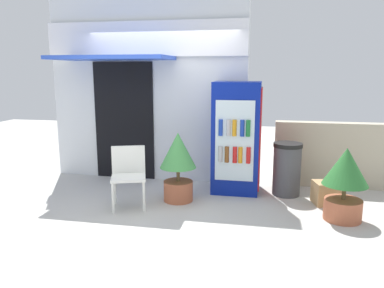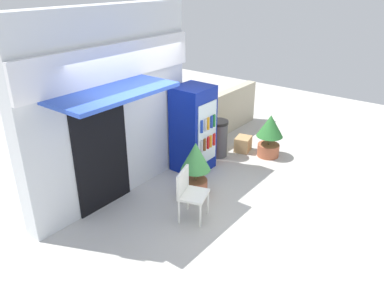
{
  "view_description": "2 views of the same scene",
  "coord_description": "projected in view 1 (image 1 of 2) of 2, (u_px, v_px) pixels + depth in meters",
  "views": [
    {
      "loc": [
        1.69,
        -4.91,
        1.88
      ],
      "look_at": [
        0.65,
        0.34,
        0.83
      ],
      "focal_mm": 35.12,
      "sensor_mm": 36.0,
      "label": 1
    },
    {
      "loc": [
        -4.22,
        -3.34,
        3.63
      ],
      "look_at": [
        0.36,
        0.2,
        1.03
      ],
      "focal_mm": 35.48,
      "sensor_mm": 36.0,
      "label": 2
    }
  ],
  "objects": [
    {
      "name": "drink_cooler",
      "position": [
        237.0,
        137.0,
        5.83
      ],
      "size": [
        0.73,
        0.72,
        1.71
      ],
      "color": "navy",
      "rests_on": "ground"
    },
    {
      "name": "potted_plant_curbside",
      "position": [
        345.0,
        179.0,
        4.71
      ],
      "size": [
        0.56,
        0.56,
        0.94
      ],
      "color": "#AD5B3D",
      "rests_on": "ground"
    },
    {
      "name": "storefront_building",
      "position": [
        148.0,
        84.0,
        6.48
      ],
      "size": [
        3.41,
        1.24,
        3.22
      ],
      "color": "silver",
      "rests_on": "ground"
    },
    {
      "name": "plastic_chair",
      "position": [
        129.0,
        172.0,
        5.21
      ],
      "size": [
        0.57,
        0.53,
        0.84
      ],
      "color": "white",
      "rests_on": "ground"
    },
    {
      "name": "trash_bin",
      "position": [
        287.0,
        169.0,
        5.71
      ],
      "size": [
        0.43,
        0.43,
        0.81
      ],
      "color": "#47474C",
      "rests_on": "ground"
    },
    {
      "name": "cardboard_box",
      "position": [
        327.0,
        193.0,
        5.35
      ],
      "size": [
        0.44,
        0.39,
        0.32
      ],
      "primitive_type": "cube",
      "rotation": [
        0.0,
        0.0,
        0.23
      ],
      "color": "tan",
      "rests_on": "ground"
    },
    {
      "name": "stone_boundary_wall",
      "position": [
        358.0,
        156.0,
        6.04
      ],
      "size": [
        2.63,
        0.23,
        1.06
      ],
      "primitive_type": "cube",
      "color": "#B7AD93",
      "rests_on": "ground"
    },
    {
      "name": "potted_plant_near_shop",
      "position": [
        178.0,
        162.0,
        5.41
      ],
      "size": [
        0.53,
        0.53,
        1.01
      ],
      "color": "#AD5B3D",
      "rests_on": "ground"
    },
    {
      "name": "ground",
      "position": [
        144.0,
        203.0,
        5.42
      ],
      "size": [
        16.0,
        16.0,
        0.0
      ],
      "primitive_type": "plane",
      "color": "beige"
    }
  ]
}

